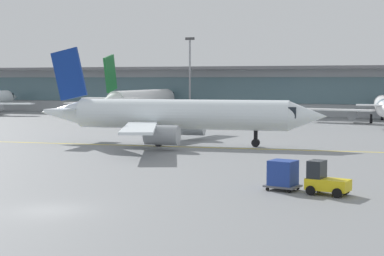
# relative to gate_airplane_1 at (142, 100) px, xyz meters

# --- Properties ---
(ground_plane) EXTENTS (400.00, 400.00, 0.00)m
(ground_plane) POSITION_rel_gate_airplane_1_xyz_m (29.10, -76.17, -3.35)
(ground_plane) COLOR gray
(taxiway_centreline_stripe) EXTENTS (109.52, 11.00, 0.01)m
(taxiway_centreline_stripe) POSITION_rel_gate_airplane_1_xyz_m (23.60, -43.64, -3.35)
(taxiway_centreline_stripe) COLOR yellow
(taxiway_centreline_stripe) RESTS_ON ground_plane
(terminal_concourse) EXTENTS (215.04, 11.00, 9.60)m
(terminal_concourse) POSITION_rel_gate_airplane_1_xyz_m (29.10, 18.46, 1.56)
(terminal_concourse) COLOR #9EA3A8
(terminal_concourse) RESTS_ON ground_plane
(gate_airplane_1) EXTENTS (31.40, 33.72, 11.18)m
(gate_airplane_1) POSITION_rel_gate_airplane_1_xyz_m (0.00, 0.00, 0.00)
(gate_airplane_1) COLOR white
(gate_airplane_1) RESTS_ON ground_plane
(gate_airplane_2) EXTENTS (26.33, 28.41, 9.41)m
(gate_airplane_2) POSITION_rel_gate_airplane_1_xyz_m (42.40, 0.90, -0.53)
(gate_airplane_2) COLOR white
(gate_airplane_2) RESTS_ON ground_plane
(taxiing_regional_jet) EXTENTS (32.50, 30.07, 10.76)m
(taxiing_regional_jet) POSITION_rel_gate_airplane_1_xyz_m (23.18, -41.68, -0.13)
(taxiing_regional_jet) COLOR white
(taxiing_regional_jet) RESTS_ON ground_plane
(baggage_tug) EXTENTS (2.84, 2.08, 2.10)m
(baggage_tug) POSITION_rel_gate_airplane_1_xyz_m (42.54, -66.20, -2.46)
(baggage_tug) COLOR yellow
(baggage_tug) RESTS_ON ground_plane
(cargo_dolly_lead) EXTENTS (2.40, 2.02, 1.94)m
(cargo_dolly_lead) POSITION_rel_gate_airplane_1_xyz_m (39.78, -65.59, -2.30)
(cargo_dolly_lead) COLOR #595B60
(cargo_dolly_lead) RESTS_ON ground_plane
(apron_light_mast_1) EXTENTS (1.80, 0.36, 15.12)m
(apron_light_mast_1) POSITION_rel_gate_airplane_1_xyz_m (5.98, 9.05, 4.90)
(apron_light_mast_1) COLOR gray
(apron_light_mast_1) RESTS_ON ground_plane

